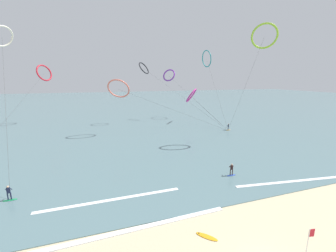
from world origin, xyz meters
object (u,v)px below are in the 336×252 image
Objects in this scene: kite_crimson at (44,73)px; kite_coral at (119,89)px; kite_teal at (207,59)px; kite_violet at (169,75)px; surfer_emerald at (9,194)px; surfer_cobalt at (231,170)px; kite_magenta at (191,95)px; kite_ivory at (2,37)px; surfer_amber at (228,127)px; beach_flag at (309,241)px; surfboard_spare at (207,236)px; kite_charcoal at (144,68)px; kite_lime at (264,36)px.

kite_crimson is 1.78× the size of kite_coral.
kite_teal is 14.01m from kite_violet.
kite_teal is (44.31, 39.87, 18.46)m from surfer_emerald.
kite_violet is at bearing 103.62° from surfer_cobalt.
kite_teal reaches higher than kite_magenta.
surfer_emerald is at bearing 49.67° from kite_ivory.
surfer_emerald is at bearing -164.51° from surfer_cobalt.
surfer_amber is (40.65, 20.04, 0.00)m from surfer_emerald.
kite_violet is at bearing 166.76° from kite_ivory.
kite_magenta reaches higher than surfer_emerald.
surfer_cobalt is 49.46m from kite_teal.
beach_flag is at bearing -42.09° from surfer_emerald.
beach_flag is (27.57, -60.38, -12.59)m from kite_crimson.
kite_ivory reaches higher than surfboard_spare.
kite_magenta is at bearing 95.04° from surfer_cobalt.
surfboard_spare is (20.28, -24.22, -18.68)m from kite_ivory.
kite_charcoal is (-18.06, 15.99, 14.98)m from surfer_amber.
beach_flag is (-12.86, -48.74, -6.15)m from kite_magenta.
kite_lime reaches higher than surfer_amber.
surfer_emerald is 0.08× the size of kite_violet.
surfer_cobalt is at bearing -52.30° from kite_violet.
surfer_cobalt reaches higher than surfboard_spare.
surfboard_spare is at bearing 78.15° from kite_ivory.
kite_lime reaches higher than beach_flag.
surfboard_spare is at bearing 149.41° from kite_teal.
surfer_amber is (14.41, 22.34, 0.00)m from surfer_cobalt.
kite_ivory is at bearing 58.15° from kite_coral.
kite_teal reaches higher than surfboard_spare.
kite_ivory is (-43.26, -7.17, 17.90)m from surfer_amber.
kite_lime is at bearing 174.47° from kite_coral.
kite_violet reaches higher than kite_coral.
kite_teal reaches higher than surfer_emerald.
kite_magenta is at bearing 155.62° from kite_ivory.
kite_charcoal is at bearing -68.60° from kite_crimson.
kite_teal is at bearing 69.19° from beach_flag.
surfer_amber is at bearing 18.58° from surfer_emerald.
surfer_amber is 38.91m from surfboard_spare.
kite_magenta is (38.60, 20.02, -10.68)m from kite_ivory.
kite_lime is at bearing -143.91° from surfer_amber.
surfer_emerald is 52.44m from kite_violet.
kite_magenta is at bearing -67.21° from kite_crimson.
kite_crimson is 18.35× the size of beach_flag.
surfer_amber is 53.09m from kite_crimson.
kite_charcoal is 7.13× the size of beach_flag.
kite_coral is at bearing 51.99° from surfer_emerald.
kite_lime is 13.08× the size of surfboard_spare.
kite_coral is at bearing -93.03° from kite_violet.
surfer_amber is 0.60× the size of beach_flag.
kite_lime is 35.95m from beach_flag.
surfer_cobalt is 0.03× the size of kite_crimson.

